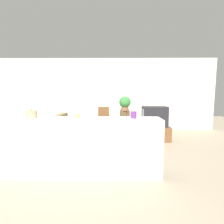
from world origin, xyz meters
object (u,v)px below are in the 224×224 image
at_px(couch, 67,133).
at_px(decorative_bowl, 31,114).
at_px(television, 154,116).
at_px(wooden_chair, 103,118).
at_px(potted_plant, 125,103).

xyz_separation_m(couch, decorative_bowl, (-0.06, -1.97, 0.81)).
height_order(television, wooden_chair, television).
distance_m(couch, potted_plant, 2.28).
bearing_deg(potted_plant, television, -51.42).
height_order(television, potted_plant, potted_plant).
xyz_separation_m(wooden_chair, potted_plant, (0.76, 0.01, 0.56)).
distance_m(television, wooden_chair, 1.88).
distance_m(television, potted_plant, 1.34).
bearing_deg(wooden_chair, couch, -129.12).
distance_m(wooden_chair, potted_plant, 0.94).
bearing_deg(decorative_bowl, television, 39.70).
relative_size(potted_plant, decorative_bowl, 2.64).
bearing_deg(wooden_chair, decorative_bowl, -108.25).
bearing_deg(potted_plant, couch, -145.03).
xyz_separation_m(potted_plant, decorative_bowl, (-1.81, -3.19, 0.02)).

